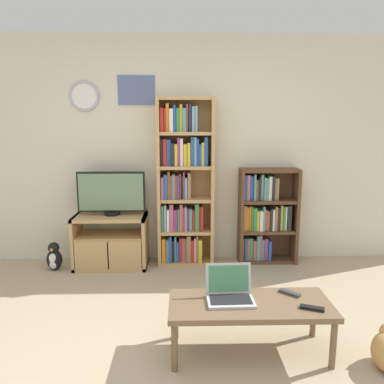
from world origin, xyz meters
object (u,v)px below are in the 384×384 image
Objects in this scene: television at (111,193)px; coffee_table at (250,308)px; remote_near_laptop at (290,293)px; penguin_figurine at (54,257)px; tv_stand at (111,241)px; bookshelf_tall at (183,186)px; bookshelf_short at (265,216)px; remote_far_from_laptop at (312,308)px; laptop at (230,291)px.

coffee_table is at bearing -53.29° from television.
remote_near_laptop reaches higher than penguin_figurine.
penguin_figurine is (-0.62, -0.09, -0.16)m from tv_stand.
coffee_table is (0.47, -1.77, -0.58)m from bookshelf_tall.
bookshelf_short is at bearing 74.90° from coffee_table.
remote_far_from_laptop reaches higher than coffee_table.
remote_near_laptop is 0.47× the size of penguin_figurine.
tv_stand is 2.11m from coffee_table.
bookshelf_short is 3.49× the size of penguin_figurine.
laptop reaches higher than tv_stand.
television is 0.96m from penguin_figurine.
laptop is at bearing -85.23° from remote_far_from_laptop.
bookshelf_short is 2.44m from penguin_figurine.
coffee_table reaches higher than penguin_figurine.
tv_stand is at bearing 8.67° from penguin_figurine.
bookshelf_tall is at bearing 104.77° from coffee_table.
bookshelf_tall is 5.63× the size of laptop.
remote_far_from_laptop is at bearing 63.06° from remote_near_laptop.
remote_near_laptop is 0.90× the size of remote_far_from_laptop.
remote_far_from_laptop is at bearing -47.30° from television.
bookshelf_tall is 1.90m from remote_near_laptop.
remote_near_laptop is (1.61, -1.55, 0.09)m from tv_stand.
bookshelf_short is (1.78, 0.13, 0.25)m from tv_stand.
bookshelf_short is 3.29× the size of laptop.
television is at bearing 63.50° from tv_stand.
television is 2.51m from remote_far_from_laptop.
bookshelf_tall is at bearing 7.77° from penguin_figurine.
bookshelf_tall is at bearing -178.62° from bookshelf_short.
tv_stand is 1.80m from bookshelf_short.
tv_stand is 5.50× the size of remote_near_laptop.
television is 0.40× the size of bookshelf_tall.
laptop is 2.28× the size of remote_near_laptop.
remote_far_from_laptop is at bearing -46.35° from tv_stand.
remote_far_from_laptop is (0.09, -0.23, 0.00)m from remote_near_laptop.
bookshelf_tall is 5.98× the size of penguin_figurine.
penguin_figurine is (-2.23, 1.45, -0.25)m from remote_near_laptop.
bookshelf_short reaches higher than laptop.
television reaches higher than coffee_table.
bookshelf_short is 1.85m from laptop.
tv_stand is 1.04m from bookshelf_tall.
laptop is at bearing 158.30° from coffee_table.
penguin_figurine is (-1.77, 1.52, -0.30)m from laptop.
bookshelf_tall is at bearing -133.61° from remote_far_from_laptop.
coffee_table is (-0.48, -1.79, -0.21)m from bookshelf_short.
remote_near_laptop is (0.32, 0.12, 0.05)m from coffee_table.
television is at bearing 126.71° from coffee_table.
bookshelf_tall is 11.51× the size of remote_far_from_laptop.
remote_near_laptop is (0.45, 0.07, -0.05)m from laptop.
television is 1.78m from bookshelf_short.
coffee_table is 3.39× the size of laptop.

